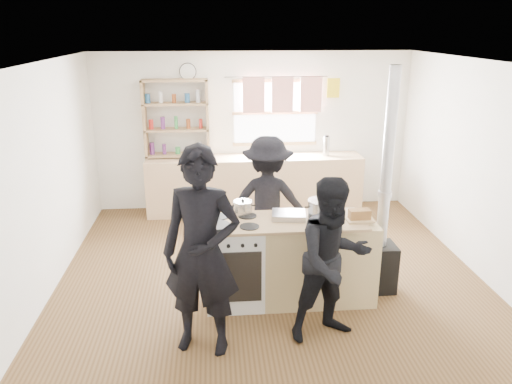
% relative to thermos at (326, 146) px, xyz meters
% --- Properties ---
extents(ground, '(5.00, 5.00, 0.01)m').
position_rel_thermos_xyz_m(ground, '(-1.14, -2.22, -1.06)').
color(ground, brown).
rests_on(ground, ground).
extents(back_counter, '(3.40, 0.55, 0.90)m').
position_rel_thermos_xyz_m(back_counter, '(-1.14, 0.00, -0.60)').
color(back_counter, '#D5AE80').
rests_on(back_counter, ground).
extents(shelving_unit, '(1.00, 0.28, 1.20)m').
position_rel_thermos_xyz_m(shelving_unit, '(-2.34, 0.12, 0.46)').
color(shelving_unit, tan).
rests_on(shelving_unit, back_counter).
extents(thermos, '(0.10, 0.10, 0.31)m').
position_rel_thermos_xyz_m(thermos, '(0.00, 0.00, 0.00)').
color(thermos, silver).
rests_on(thermos, back_counter).
extents(cooking_island, '(1.97, 0.64, 0.93)m').
position_rel_thermos_xyz_m(cooking_island, '(-1.00, -2.77, -0.59)').
color(cooking_island, silver).
rests_on(cooking_island, ground).
extents(skillet_greens, '(0.34, 0.34, 0.05)m').
position_rel_thermos_xyz_m(skillet_greens, '(-1.77, -2.95, -0.10)').
color(skillet_greens, black).
rests_on(skillet_greens, cooking_island).
extents(roast_tray, '(0.39, 0.32, 0.06)m').
position_rel_thermos_xyz_m(roast_tray, '(-1.01, -2.71, -0.09)').
color(roast_tray, silver).
rests_on(roast_tray, cooking_island).
extents(stockpot_stove, '(0.21, 0.21, 0.17)m').
position_rel_thermos_xyz_m(stockpot_stove, '(-1.48, -2.55, -0.05)').
color(stockpot_stove, '#B9B9BB').
rests_on(stockpot_stove, cooking_island).
extents(stockpot_counter, '(0.32, 0.32, 0.23)m').
position_rel_thermos_xyz_m(stockpot_counter, '(-0.65, -2.77, -0.02)').
color(stockpot_counter, '#B2B2B4').
rests_on(stockpot_counter, cooking_island).
extents(bread_board, '(0.29, 0.21, 0.12)m').
position_rel_thermos_xyz_m(bread_board, '(-0.28, -2.84, -0.07)').
color(bread_board, tan).
rests_on(bread_board, cooking_island).
extents(flue_heater, '(0.35, 0.35, 2.50)m').
position_rel_thermos_xyz_m(flue_heater, '(0.04, -2.64, -0.41)').
color(flue_heater, black).
rests_on(flue_heater, ground).
extents(person_near_left, '(0.80, 0.63, 1.93)m').
position_rel_thermos_xyz_m(person_near_left, '(-1.91, -3.56, -0.09)').
color(person_near_left, black).
rests_on(person_near_left, ground).
extents(person_near_right, '(0.91, 0.80, 1.60)m').
position_rel_thermos_xyz_m(person_near_right, '(-0.70, -3.48, -0.26)').
color(person_near_right, black).
rests_on(person_near_right, ground).
extents(person_far, '(1.13, 0.76, 1.63)m').
position_rel_thermos_xyz_m(person_far, '(-1.14, -1.86, -0.24)').
color(person_far, black).
rests_on(person_far, ground).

